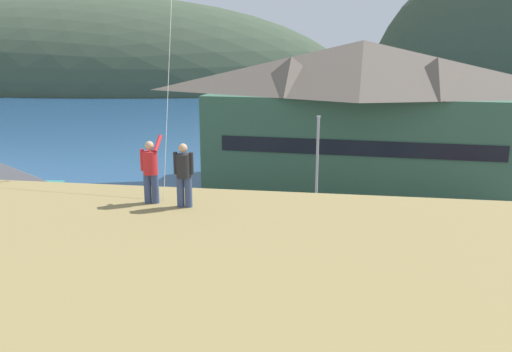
{
  "coord_description": "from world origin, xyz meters",
  "views": [
    {
      "loc": [
        4.35,
        -19.89,
        11.15
      ],
      "look_at": [
        -0.1,
        9.0,
        3.81
      ],
      "focal_mm": 36.29,
      "sensor_mm": 36.0,
      "label": 1
    }
  ],
  "objects_px": {
    "parked_car_mid_row_center": "(68,263)",
    "person_companion": "(184,173)",
    "storage_shed_waterside": "(312,158)",
    "wharf_dock": "(307,151)",
    "harbor_lodge": "(360,112)",
    "parked_car_front_row_end": "(193,227)",
    "parked_car_lone_by_shed": "(190,270)",
    "parking_light_pole": "(317,166)",
    "parked_car_corner_spot": "(416,294)",
    "storage_shed_near_lot": "(0,204)",
    "parked_car_front_row_red": "(300,281)",
    "parked_car_mid_row_near": "(336,245)",
    "moored_boat_wharfside": "(269,155)",
    "person_kite_flyer": "(150,169)"
  },
  "relations": [
    {
      "from": "harbor_lodge",
      "to": "parked_car_mid_row_center",
      "type": "distance_m",
      "value": 24.8
    },
    {
      "from": "parked_car_lone_by_shed",
      "to": "parking_light_pole",
      "type": "bearing_deg",
      "value": 58.84
    },
    {
      "from": "parked_car_corner_spot",
      "to": "person_companion",
      "type": "distance_m",
      "value": 12.76
    },
    {
      "from": "parked_car_corner_spot",
      "to": "storage_shed_waterside",
      "type": "bearing_deg",
      "value": 104.46
    },
    {
      "from": "parked_car_mid_row_near",
      "to": "parked_car_front_row_red",
      "type": "distance_m",
      "value": 4.77
    },
    {
      "from": "person_kite_flyer",
      "to": "storage_shed_near_lot",
      "type": "bearing_deg",
      "value": 138.29
    },
    {
      "from": "storage_shed_waterside",
      "to": "person_companion",
      "type": "distance_m",
      "value": 29.28
    },
    {
      "from": "parked_car_front_row_red",
      "to": "parked_car_mid_row_near",
      "type": "bearing_deg",
      "value": 70.96
    },
    {
      "from": "storage_shed_near_lot",
      "to": "person_companion",
      "type": "distance_m",
      "value": 19.52
    },
    {
      "from": "storage_shed_near_lot",
      "to": "parked_car_lone_by_shed",
      "type": "relative_size",
      "value": 1.48
    },
    {
      "from": "parked_car_front_row_end",
      "to": "parked_car_lone_by_shed",
      "type": "relative_size",
      "value": 0.99
    },
    {
      "from": "harbor_lodge",
      "to": "parked_car_front_row_red",
      "type": "bearing_deg",
      "value": -99.11
    },
    {
      "from": "moored_boat_wharfside",
      "to": "parked_car_lone_by_shed",
      "type": "height_order",
      "value": "moored_boat_wharfside"
    },
    {
      "from": "storage_shed_waterside",
      "to": "harbor_lodge",
      "type": "bearing_deg",
      "value": -10.84
    },
    {
      "from": "harbor_lodge",
      "to": "parked_car_front_row_red",
      "type": "relative_size",
      "value": 5.96
    },
    {
      "from": "parked_car_front_row_red",
      "to": "parking_light_pole",
      "type": "height_order",
      "value": "parking_light_pole"
    },
    {
      "from": "storage_shed_near_lot",
      "to": "parked_car_front_row_end",
      "type": "height_order",
      "value": "storage_shed_near_lot"
    },
    {
      "from": "parked_car_mid_row_center",
      "to": "person_companion",
      "type": "bearing_deg",
      "value": -44.63
    },
    {
      "from": "parked_car_mid_row_center",
      "to": "parked_car_mid_row_near",
      "type": "bearing_deg",
      "value": 18.89
    },
    {
      "from": "wharf_dock",
      "to": "parked_car_mid_row_center",
      "type": "height_order",
      "value": "parked_car_mid_row_center"
    },
    {
      "from": "parked_car_lone_by_shed",
      "to": "parked_car_mid_row_center",
      "type": "bearing_deg",
      "value": -178.73
    },
    {
      "from": "storage_shed_waterside",
      "to": "parked_car_lone_by_shed",
      "type": "xyz_separation_m",
      "value": [
        -4.64,
        -20.18,
        -1.23
      ]
    },
    {
      "from": "parked_car_corner_spot",
      "to": "parked_car_front_row_red",
      "type": "height_order",
      "value": "same"
    },
    {
      "from": "moored_boat_wharfside",
      "to": "person_kite_flyer",
      "type": "height_order",
      "value": "person_kite_flyer"
    },
    {
      "from": "parked_car_corner_spot",
      "to": "parked_car_lone_by_shed",
      "type": "height_order",
      "value": "same"
    },
    {
      "from": "parked_car_front_row_red",
      "to": "person_kite_flyer",
      "type": "relative_size",
      "value": 2.28
    },
    {
      "from": "storage_shed_near_lot",
      "to": "parked_car_front_row_end",
      "type": "bearing_deg",
      "value": 11.97
    },
    {
      "from": "parked_car_corner_spot",
      "to": "wharf_dock",
      "type": "bearing_deg",
      "value": 101.02
    },
    {
      "from": "wharf_dock",
      "to": "parked_car_front_row_red",
      "type": "bearing_deg",
      "value": -87.26
    },
    {
      "from": "storage_shed_near_lot",
      "to": "parked_car_mid_row_near",
      "type": "distance_m",
      "value": 18.68
    },
    {
      "from": "harbor_lodge",
      "to": "parked_car_front_row_end",
      "type": "bearing_deg",
      "value": -125.64
    },
    {
      "from": "harbor_lodge",
      "to": "parked_car_mid_row_near",
      "type": "bearing_deg",
      "value": -96.04
    },
    {
      "from": "storage_shed_near_lot",
      "to": "parking_light_pole",
      "type": "bearing_deg",
      "value": 17.17
    },
    {
      "from": "storage_shed_waterside",
      "to": "wharf_dock",
      "type": "bearing_deg",
      "value": 94.97
    },
    {
      "from": "parked_car_front_row_end",
      "to": "person_kite_flyer",
      "type": "xyz_separation_m",
      "value": [
        2.91,
        -14.12,
        6.81
      ]
    },
    {
      "from": "parked_car_mid_row_center",
      "to": "person_companion",
      "type": "height_order",
      "value": "person_companion"
    },
    {
      "from": "parked_car_mid_row_center",
      "to": "parking_light_pole",
      "type": "bearing_deg",
      "value": 38.61
    },
    {
      "from": "harbor_lodge",
      "to": "storage_shed_waterside",
      "type": "xyz_separation_m",
      "value": [
        -3.67,
        0.7,
        -3.86
      ]
    },
    {
      "from": "storage_shed_waterside",
      "to": "person_companion",
      "type": "bearing_deg",
      "value": -94.34
    },
    {
      "from": "storage_shed_near_lot",
      "to": "parked_car_front_row_red",
      "type": "height_order",
      "value": "storage_shed_near_lot"
    },
    {
      "from": "moored_boat_wharfside",
      "to": "parked_car_front_row_red",
      "type": "height_order",
      "value": "moored_boat_wharfside"
    },
    {
      "from": "harbor_lodge",
      "to": "parked_car_corner_spot",
      "type": "distance_m",
      "value": 20.98
    },
    {
      "from": "parked_car_front_row_end",
      "to": "person_companion",
      "type": "distance_m",
      "value": 16.35
    },
    {
      "from": "harbor_lodge",
      "to": "parked_car_mid_row_center",
      "type": "bearing_deg",
      "value": -126.13
    },
    {
      "from": "storage_shed_near_lot",
      "to": "parked_car_front_row_end",
      "type": "relative_size",
      "value": 1.5
    },
    {
      "from": "storage_shed_waterside",
      "to": "parked_car_front_row_red",
      "type": "height_order",
      "value": "storage_shed_waterside"
    },
    {
      "from": "storage_shed_near_lot",
      "to": "parked_car_mid_row_near",
      "type": "relative_size",
      "value": 1.52
    },
    {
      "from": "storage_shed_waterside",
      "to": "parked_car_mid_row_near",
      "type": "distance_m",
      "value": 16.14
    },
    {
      "from": "parked_car_front_row_red",
      "to": "parking_light_pole",
      "type": "xyz_separation_m",
      "value": [
        0.3,
        9.3,
        3.09
      ]
    },
    {
      "from": "wharf_dock",
      "to": "parked_car_corner_spot",
      "type": "xyz_separation_m",
      "value": [
        6.48,
        -33.3,
        0.71
      ]
    }
  ]
}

